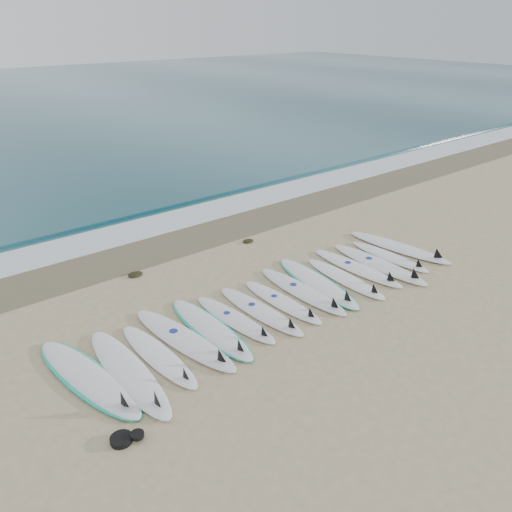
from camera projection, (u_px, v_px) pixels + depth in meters
ground at (281, 303)px, 10.51m from camera, size 120.00×120.00×0.00m
wet_sand_band at (181, 241)px, 13.41m from camera, size 120.00×1.80×0.01m
foam_band at (156, 225)px, 14.39m from camera, size 120.00×1.40×0.04m
wave_crest at (133, 210)px, 15.44m from camera, size 120.00×1.00×0.10m
surfboard_0 at (89, 378)px, 8.24m from camera, size 1.16×2.99×0.37m
surfboard_1 at (130, 373)px, 8.34m from camera, size 0.66×2.91×0.37m
surfboard_2 at (160, 357)px, 8.76m from camera, size 0.60×2.41×0.31m
surfboard_3 at (186, 340)px, 9.19m from camera, size 0.97×2.88×0.36m
surfboard_4 at (211, 329)px, 9.54m from camera, size 0.66×2.65×0.34m
surfboard_5 at (236, 320)px, 9.83m from camera, size 0.65×2.34×0.30m
surfboard_6 at (262, 311)px, 10.10m from camera, size 0.64×2.48×0.31m
surfboard_7 at (283, 302)px, 10.43m from camera, size 0.56×2.31×0.29m
surfboard_8 at (304, 291)px, 10.83m from camera, size 0.55×2.63×0.34m
surfboard_9 at (318, 283)px, 11.19m from camera, size 1.01×2.86×0.35m
surfboard_10 at (347, 279)px, 11.35m from camera, size 0.62×2.44×0.31m
surfboard_11 at (359, 268)px, 11.83m from camera, size 0.64×2.63×0.33m
surfboard_12 at (380, 264)px, 12.00m from camera, size 0.60×2.81×0.36m
surfboard_13 at (391, 257)px, 12.40m from camera, size 0.52×2.31×0.29m
surfboard_14 at (401, 247)px, 12.88m from camera, size 0.99×2.95×0.37m
seaweed_near at (135, 274)px, 11.60m from camera, size 0.35×0.27×0.07m
seaweed_far at (248, 241)px, 13.34m from camera, size 0.31×0.24×0.06m
leash_coil at (125, 438)px, 7.06m from camera, size 0.46×0.36×0.11m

